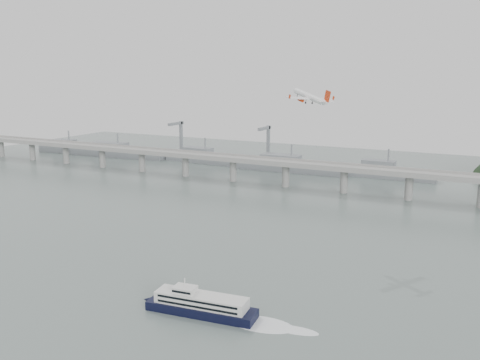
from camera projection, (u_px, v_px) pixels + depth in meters
The scene contains 5 objects.
ground at pixel (188, 275), 241.45m from camera, with size 900.00×900.00×0.00m, color slate.
bridge at pixel (319, 169), 413.02m from camera, with size 800.00×22.00×23.90m.
distant_fleet at pixel (199, 157), 540.18m from camera, with size 453.00×60.90×40.00m.
ferry at pixel (201, 305), 202.22m from camera, with size 74.39×18.33×14.03m.
airliner at pixel (310, 97), 269.76m from camera, with size 28.89×27.37×9.60m.
Camera 1 is at (124.28, -191.38, 94.35)m, focal length 38.00 mm.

